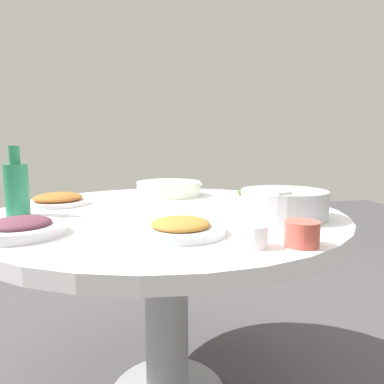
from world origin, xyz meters
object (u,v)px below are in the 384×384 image
object	(u,v)px
dish_tofu_braise	(180,227)
dish_eggplant	(21,228)
round_dining_table	(166,249)
tea_cup_side	(302,234)
dish_stirfry	(58,200)
tea_cup_near	(311,197)
green_bottle	(17,188)
rice_bowl	(284,203)
soup_bowl	(169,189)
dish_greens	(256,195)
tea_cup_far	(254,236)

from	to	relation	value
dish_tofu_braise	dish_eggplant	bearing A→B (deg)	170.68
round_dining_table	dish_tofu_braise	distance (m)	0.36
tea_cup_side	dish_stirfry	bearing A→B (deg)	133.34
tea_cup_near	dish_tofu_braise	bearing A→B (deg)	-150.64
round_dining_table	tea_cup_near	distance (m)	0.58
green_bottle	rice_bowl	bearing A→B (deg)	-12.86
soup_bowl	dish_tofu_braise	world-z (taller)	soup_bowl
dish_greens	tea_cup_near	world-z (taller)	tea_cup_near
dish_eggplant	tea_cup_near	world-z (taller)	tea_cup_near
dish_greens	green_bottle	distance (m)	0.89
round_dining_table	green_bottle	bearing A→B (deg)	179.94
dish_tofu_braise	tea_cup_far	distance (m)	0.21
tea_cup_far	rice_bowl	bearing A→B (deg)	53.44
rice_bowl	dish_stirfry	size ratio (longest dim) A/B	1.14
dish_greens	dish_eggplant	bearing A→B (deg)	-152.93
green_bottle	dish_greens	bearing A→B (deg)	9.70
round_dining_table	tea_cup_side	xyz separation A→B (m)	(0.25, -0.49, 0.17)
soup_bowl	dish_tofu_braise	bearing A→B (deg)	-95.14
rice_bowl	dish_tofu_braise	world-z (taller)	rice_bowl
dish_greens	tea_cup_far	xyz separation A→B (m)	(-0.25, -0.62, 0.00)
rice_bowl	green_bottle	distance (m)	0.86
rice_bowl	tea_cup_far	xyz separation A→B (m)	(-0.21, -0.28, -0.02)
rice_bowl	green_bottle	world-z (taller)	green_bottle
dish_eggplant	tea_cup_near	xyz separation A→B (m)	(0.96, 0.25, 0.01)
round_dining_table	dish_greens	world-z (taller)	dish_greens
tea_cup_near	dish_eggplant	bearing A→B (deg)	-165.45
tea_cup_near	tea_cup_far	world-z (taller)	tea_cup_near
rice_bowl	dish_greens	bearing A→B (deg)	82.70
tea_cup_near	tea_cup_side	size ratio (longest dim) A/B	0.96
dish_eggplant	green_bottle	size ratio (longest dim) A/B	0.97
tea_cup_near	tea_cup_far	distance (m)	0.62
dish_greens	round_dining_table	bearing A→B (deg)	-159.25
green_bottle	tea_cup_far	size ratio (longest dim) A/B	3.71
dish_tofu_braise	tea_cup_side	size ratio (longest dim) A/B	3.01
dish_stirfry	tea_cup_far	size ratio (longest dim) A/B	3.87
dish_stirfry	tea_cup_near	world-z (taller)	tea_cup_near
dish_tofu_braise	green_bottle	size ratio (longest dim) A/B	1.04
round_dining_table	green_bottle	xyz separation A→B (m)	(-0.48, 0.00, 0.23)
dish_eggplant	tea_cup_side	size ratio (longest dim) A/B	2.80
round_dining_table	tea_cup_side	distance (m)	0.57
rice_bowl	tea_cup_side	bearing A→B (deg)	-108.71
round_dining_table	tea_cup_far	xyz separation A→B (m)	(0.14, -0.47, 0.17)
dish_tofu_braise	tea_cup_side	bearing A→B (deg)	-32.37
rice_bowl	soup_bowl	distance (m)	0.62
dish_stirfry	tea_cup_side	xyz separation A→B (m)	(0.65, -0.68, 0.01)
soup_bowl	dish_eggplant	world-z (taller)	soup_bowl
dish_stirfry	tea_cup_side	world-z (taller)	tea_cup_side
tea_cup_far	dish_tofu_braise	bearing A→B (deg)	134.37
rice_bowl	tea_cup_near	size ratio (longest dim) A/B	3.58
round_dining_table	dish_eggplant	distance (m)	0.50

